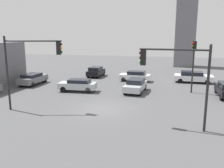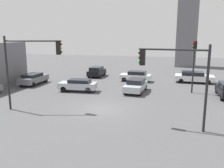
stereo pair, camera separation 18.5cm
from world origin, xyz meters
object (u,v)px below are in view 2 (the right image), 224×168
Objects in this scene: car_3 at (194,77)px; car_7 at (33,78)px; car_0 at (136,76)px; car_1 at (97,72)px; traffic_light_0 at (174,69)px; traffic_light_2 at (194,57)px; car_4 at (78,85)px; car_2 at (136,85)px; traffic_light_1 at (31,58)px.

car_7 is (-19.27, -6.35, -0.00)m from car_3.
car_0 is at bearing -66.90° from car_7.
car_0 is at bearing -170.24° from car_3.
car_1 is (-6.19, 2.18, 0.03)m from car_0.
traffic_light_0 is at bearing -97.24° from car_3.
traffic_light_2 is at bearing -93.63° from traffic_light_0.
traffic_light_0 reaches higher than car_3.
car_4 is 7.15m from car_7.
car_0 is at bearing -69.70° from traffic_light_2.
traffic_light_0 reaches higher than car_4.
traffic_light_0 is 1.13× the size of car_3.
traffic_light_2 is (1.93, 10.39, -0.10)m from traffic_light_0.
traffic_light_2 reaches higher than car_7.
car_1 is 9.42m from car_7.
traffic_light_0 is 1.00× the size of traffic_light_2.
traffic_light_2 is 1.34× the size of car_0.
traffic_light_0 is 10.47m from car_2.
car_3 is 1.09× the size of car_7.
traffic_light_1 is at bearing -147.51° from car_7.
traffic_light_0 is 1.22× the size of car_7.
car_2 is at bearing -22.28° from traffic_light_2.
traffic_light_1 is 20.61m from car_3.
car_7 is at bearing 108.64° from traffic_light_1.
car_2 reaches higher than car_7.
car_4 is (0.96, 6.84, -3.44)m from traffic_light_1.
traffic_light_0 is 20.88m from car_1.
traffic_light_1 is at bearing 2.42° from traffic_light_2.
car_1 is at bearing -50.92° from traffic_light_0.
car_1 is 0.89× the size of car_7.
traffic_light_2 is at bearing -118.95° from car_1.
car_1 is 0.82× the size of car_3.
car_4 is (1.10, -9.56, -0.03)m from car_1.
car_4 is at bearing -107.83° from car_7.
car_0 reaches higher than car_4.
traffic_light_2 is 1.26× the size of car_2.
car_0 is at bearing 52.24° from traffic_light_1.
car_1 is at bearing -38.34° from car_7.
car_0 is 1.02× the size of car_1.
car_7 is at bearing -89.34° from car_2.
car_4 is (-12.44, -8.44, -0.02)m from car_3.
car_3 is at bearing -72.60° from car_7.
traffic_light_0 is 16.83m from car_3.
traffic_light_1 reaches higher than car_2.
traffic_light_1 reaches higher than car_3.
car_4 is 0.94× the size of car_7.
car_1 is 10.92m from car_2.
traffic_light_0 is at bearing -121.69° from car_7.
traffic_light_2 reaches higher than car_0.
car_1 reaches higher than car_7.
car_0 is 0.97× the size of car_4.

